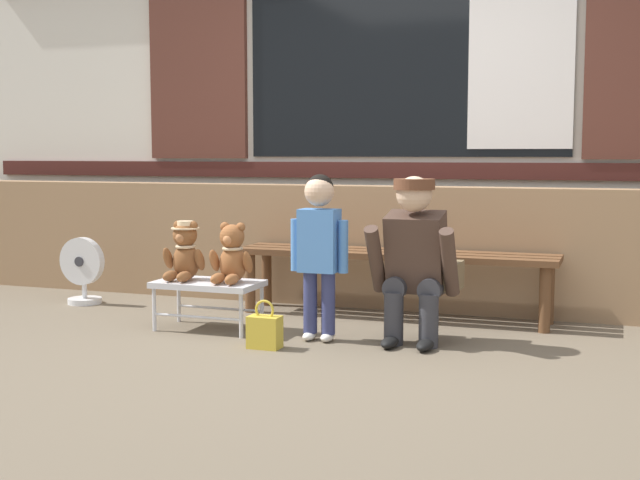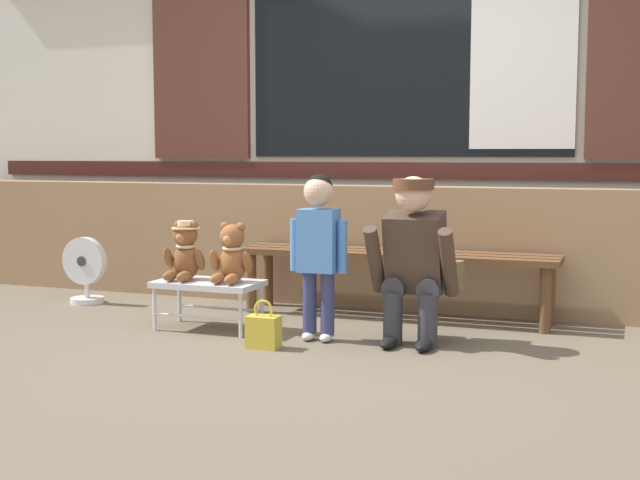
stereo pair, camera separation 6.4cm
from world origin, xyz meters
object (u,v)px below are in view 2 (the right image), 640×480
at_px(small_display_bench, 208,286).
at_px(adult_crouching, 416,259).
at_px(teddy_bear_plain, 232,255).
at_px(handbag_on_ground, 264,331).
at_px(child_standing, 319,238).
at_px(floor_fan, 85,270).
at_px(teddy_bear_with_hat, 185,252).
at_px(wooden_bench_long, 395,262).

height_order(small_display_bench, adult_crouching, adult_crouching).
relative_size(teddy_bear_plain, adult_crouching, 0.38).
height_order(teddy_bear_plain, handbag_on_ground, teddy_bear_plain).
xyz_separation_m(teddy_bear_plain, child_standing, (0.58, -0.05, 0.13)).
xyz_separation_m(handbag_on_ground, floor_fan, (-1.78, 0.82, 0.14)).
xyz_separation_m(adult_crouching, handbag_on_ground, (-0.76, -0.41, -0.38)).
bearing_deg(handbag_on_ground, small_display_bench, 147.05).
height_order(teddy_bear_with_hat, child_standing, child_standing).
bearing_deg(small_display_bench, wooden_bench_long, 37.50).
height_order(wooden_bench_long, adult_crouching, adult_crouching).
bearing_deg(floor_fan, teddy_bear_with_hat, -23.76).
bearing_deg(wooden_bench_long, adult_crouching, -65.47).
bearing_deg(adult_crouching, wooden_bench_long, 114.53).
bearing_deg(floor_fan, adult_crouching, -9.22).
height_order(teddy_bear_plain, child_standing, child_standing).
relative_size(wooden_bench_long, teddy_bear_with_hat, 5.78).
height_order(wooden_bench_long, child_standing, child_standing).
distance_m(child_standing, floor_fan, 2.09).
bearing_deg(wooden_bench_long, teddy_bear_plain, -137.49).
xyz_separation_m(child_standing, floor_fan, (-1.99, 0.53, -0.35)).
relative_size(child_standing, floor_fan, 2.00).
xyz_separation_m(child_standing, adult_crouching, (0.54, 0.12, -0.11)).
bearing_deg(teddy_bear_plain, child_standing, -5.12).
xyz_separation_m(teddy_bear_with_hat, floor_fan, (-1.09, 0.48, -0.23)).
height_order(handbag_on_ground, floor_fan, floor_fan).
relative_size(wooden_bench_long, floor_fan, 4.37).
relative_size(teddy_bear_with_hat, child_standing, 0.38).
bearing_deg(child_standing, small_display_bench, 176.10).
xyz_separation_m(wooden_bench_long, teddy_bear_with_hat, (-1.13, -0.74, 0.10)).
height_order(child_standing, handbag_on_ground, child_standing).
height_order(small_display_bench, handbag_on_ground, small_display_bench).
bearing_deg(floor_fan, small_display_bench, -21.09).
bearing_deg(child_standing, wooden_bench_long, 73.69).
distance_m(adult_crouching, handbag_on_ground, 0.94).
relative_size(wooden_bench_long, child_standing, 2.19).
distance_m(teddy_bear_plain, handbag_on_ground, 0.62).
bearing_deg(child_standing, handbag_on_ground, -127.07).
bearing_deg(teddy_bear_plain, small_display_bench, -179.49).
relative_size(teddy_bear_with_hat, handbag_on_ground, 1.34).
height_order(adult_crouching, handbag_on_ground, adult_crouching).
distance_m(wooden_bench_long, adult_crouching, 0.75).
distance_m(wooden_bench_long, small_display_bench, 1.23).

